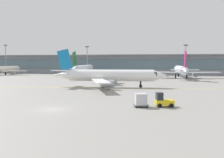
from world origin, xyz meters
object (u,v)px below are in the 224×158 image
cargo_dolly_lead (141,100)px  apron_light_mast_1 (87,59)px  apron_light_mast_0 (6,58)px  apron_light_mast_2 (185,59)px  taxiing_regional_jet (110,76)px  gate_airplane_0 (4,69)px  gate_airplane_2 (181,70)px  baggage_tug (163,101)px  gate_airplane_1 (83,69)px

cargo_dolly_lead → apron_light_mast_1: 85.57m
apron_light_mast_0 → apron_light_mast_2: (90.78, -1.15, -0.60)m
taxiing_regional_jet → apron_light_mast_1: bearing=106.5°
gate_airplane_0 → gate_airplane_2: 80.02m
taxiing_regional_jet → baggage_tug: taxiing_regional_jet is taller
taxiing_regional_jet → baggage_tug: size_ratio=10.15×
gate_airplane_2 → apron_light_mast_1: size_ratio=2.24×
cargo_dolly_lead → apron_light_mast_2: size_ratio=0.18×
apron_light_mast_0 → taxiing_regional_jet: bearing=-39.0°
gate_airplane_0 → apron_light_mast_2: size_ratio=1.90×
gate_airplane_1 → taxiing_regional_jet: (20.22, -39.98, -0.19)m
gate_airplane_0 → baggage_tug: 98.58m
baggage_tug → apron_light_mast_0: size_ratio=0.19×
baggage_tug → apron_light_mast_2: (9.74, 77.60, 6.66)m
gate_airplane_1 → apron_light_mast_2: size_ratio=2.26×
gate_airplane_0 → apron_light_mast_1: bearing=-68.4°
taxiing_regional_jet → cargo_dolly_lead: bearing=-74.4°
gate_airplane_2 → apron_light_mast_1: apron_light_mast_1 is taller
apron_light_mast_2 → cargo_dolly_lead: bearing=-99.3°
apron_light_mast_1 → apron_light_mast_2: 45.81m
gate_airplane_0 → gate_airplane_2: gate_airplane_2 is taller
apron_light_mast_1 → baggage_tug: bearing=-65.2°
apron_light_mast_0 → gate_airplane_0: bearing=-58.3°
taxiing_regional_jet → apron_light_mast_0: (-68.01, 55.09, 5.27)m
gate_airplane_0 → apron_light_mast_0: 15.94m
cargo_dolly_lead → apron_light_mast_2: 79.70m
apron_light_mast_0 → apron_light_mast_2: bearing=-0.7°
taxiing_regional_jet → apron_light_mast_2: 58.74m
gate_airplane_2 → apron_light_mast_0: bearing=75.9°
gate_airplane_1 → apron_light_mast_0: apron_light_mast_0 is taller
gate_airplane_2 → cargo_dolly_lead: (-9.77, -61.43, -1.97)m
taxiing_regional_jet → apron_light_mast_2: bearing=60.6°
gate_airplane_2 → apron_light_mast_0: (-87.70, 18.11, 5.13)m
cargo_dolly_lead → apron_light_mast_1: size_ratio=0.18×
baggage_tug → cargo_dolly_lead: size_ratio=1.18×
apron_light_mast_2 → baggage_tug: bearing=-97.2°
gate_airplane_0 → cargo_dolly_lead: gate_airplane_0 is taller
gate_airplane_1 → gate_airplane_2: bearing=-97.1°
taxiing_regional_jet → apron_light_mast_2: apron_light_mast_2 is taller
baggage_tug → apron_light_mast_0: (-81.03, 78.75, 7.26)m
gate_airplane_2 → cargo_dolly_lead: size_ratio=12.53×
apron_light_mast_1 → apron_light_mast_2: apron_light_mast_2 is taller
baggage_tug → cargo_dolly_lead: (-3.10, -0.79, 0.16)m
gate_airplane_1 → baggage_tug: size_ratio=10.83×
gate_airplane_2 → apron_light_mast_2: apron_light_mast_2 is taller
baggage_tug → apron_light_mast_1: apron_light_mast_1 is taller
gate_airplane_0 → baggage_tug: size_ratio=9.10×
cargo_dolly_lead → apron_light_mast_0: apron_light_mast_0 is taller
apron_light_mast_1 → apron_light_mast_0: bearing=178.9°
apron_light_mast_1 → apron_light_mast_2: bearing=-0.4°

